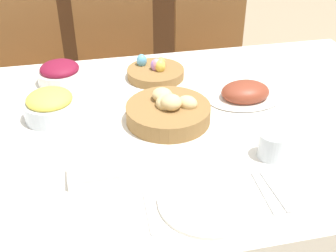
% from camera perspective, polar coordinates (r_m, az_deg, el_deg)
% --- Properties ---
extents(dining_table, '(1.90, 1.12, 0.77)m').
position_cam_1_polar(dining_table, '(1.62, -1.14, -11.24)').
color(dining_table, white).
rests_on(dining_table, ground).
extents(chair_far_center, '(0.44, 0.44, 0.94)m').
position_cam_1_polar(chair_far_center, '(2.31, -6.41, 6.82)').
color(chair_far_center, brown).
rests_on(chair_far_center, ground).
extents(chair_far_right, '(0.46, 0.46, 0.94)m').
position_cam_1_polar(chair_far_right, '(2.42, 6.60, 8.02)').
color(chair_far_right, brown).
rests_on(chair_far_right, ground).
extents(chair_far_left, '(0.47, 0.47, 0.94)m').
position_cam_1_polar(chair_far_left, '(2.32, -18.41, 5.39)').
color(chair_far_left, brown).
rests_on(chair_far_left, ground).
extents(sideboard, '(1.52, 0.44, 0.96)m').
position_cam_1_polar(sideboard, '(3.18, -7.59, 13.72)').
color(sideboard, '#4C2D19').
rests_on(sideboard, ground).
extents(bread_basket, '(0.28, 0.28, 0.10)m').
position_cam_1_polar(bread_basket, '(1.37, 0.06, 2.07)').
color(bread_basket, olive).
rests_on(bread_basket, dining_table).
extents(egg_basket, '(0.22, 0.22, 0.08)m').
position_cam_1_polar(egg_basket, '(1.66, -1.72, 7.40)').
color(egg_basket, olive).
rests_on(egg_basket, dining_table).
extents(ham_platter, '(0.27, 0.19, 0.07)m').
position_cam_1_polar(ham_platter, '(1.52, 10.40, 4.36)').
color(ham_platter, silver).
rests_on(ham_platter, dining_table).
extents(pineapple_bowl, '(0.18, 0.18, 0.10)m').
position_cam_1_polar(pineapple_bowl, '(1.43, -15.65, 2.69)').
color(pineapple_bowl, silver).
rests_on(pineapple_bowl, dining_table).
extents(beet_salad_bowl, '(0.17, 0.17, 0.08)m').
position_cam_1_polar(beet_salad_bowl, '(1.67, -14.41, 6.97)').
color(beet_salad_bowl, silver).
rests_on(beet_salad_bowl, dining_table).
extents(dinner_plate, '(0.25, 0.25, 0.01)m').
position_cam_1_polar(dinner_plate, '(1.08, 5.36, -10.07)').
color(dinner_plate, silver).
rests_on(dinner_plate, dining_table).
extents(fork, '(0.02, 0.16, 0.00)m').
position_cam_1_polar(fork, '(1.06, -2.71, -11.40)').
color(fork, '#B7B7BC').
rests_on(fork, dining_table).
extents(knife, '(0.02, 0.16, 0.00)m').
position_cam_1_polar(knife, '(1.13, 12.83, -8.83)').
color(knife, '#B7B7BC').
rests_on(knife, dining_table).
extents(spoon, '(0.02, 0.16, 0.00)m').
position_cam_1_polar(spoon, '(1.14, 14.22, -8.57)').
color(spoon, '#B7B7BC').
rests_on(spoon, dining_table).
extents(drinking_cup, '(0.08, 0.08, 0.08)m').
position_cam_1_polar(drinking_cup, '(1.24, 13.90, -2.57)').
color(drinking_cup, silver).
rests_on(drinking_cup, dining_table).
extents(butter_dish, '(0.14, 0.08, 0.03)m').
position_cam_1_polar(butter_dish, '(1.16, -10.11, -6.38)').
color(butter_dish, silver).
rests_on(butter_dish, dining_table).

